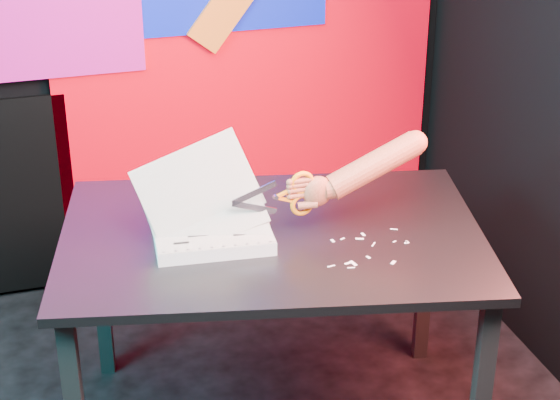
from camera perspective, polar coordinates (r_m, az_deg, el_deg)
name	(u,v)px	position (r m, az deg, el deg)	size (l,w,h in m)	color
room	(141,97)	(2.26, -8.49, 6.22)	(3.01, 3.01, 2.71)	black
backdrop	(103,70)	(3.77, -10.72, 7.77)	(2.88, 0.05, 2.08)	#EC0012
work_table	(272,256)	(2.92, -0.49, -3.43)	(1.45, 1.12, 0.75)	#282828
printout_stack	(211,232)	(2.83, -4.20, -1.94)	(0.41, 0.29, 0.34)	white
scissors	(296,194)	(2.82, 1.00, 0.35)	(0.26, 0.02, 0.15)	#A7AABC
hand_forearm	(364,169)	(2.87, 5.17, 1.88)	(0.44, 0.09, 0.21)	#B15E42
paper_clippings	(366,250)	(2.80, 5.25, -3.04)	(0.29, 0.21, 0.00)	silver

